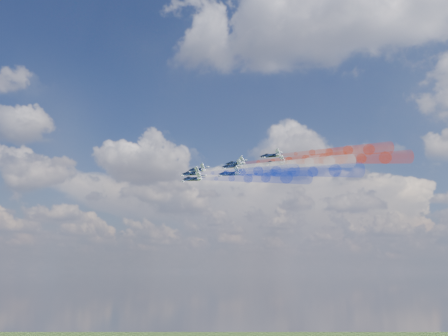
% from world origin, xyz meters
% --- Properties ---
extents(jet_lead, '(14.11, 13.51, 7.17)m').
position_xyz_m(jet_lead, '(-5.24, 4.73, 154.53)').
color(jet_lead, black).
extents(trail_lead, '(38.55, 25.85, 10.48)m').
position_xyz_m(trail_lead, '(17.10, -8.57, 150.95)').
color(trail_lead, white).
extents(jet_inner_left, '(14.11, 13.51, 7.17)m').
position_xyz_m(jet_inner_left, '(-1.85, -7.49, 150.65)').
color(jet_inner_left, black).
extents(trail_inner_left, '(38.55, 25.85, 10.48)m').
position_xyz_m(trail_inner_left, '(20.49, -20.78, 147.07)').
color(trail_inner_left, '#172FC7').
extents(jet_inner_right, '(14.11, 13.51, 7.17)m').
position_xyz_m(jet_inner_right, '(8.81, 6.47, 156.27)').
color(jet_inner_right, black).
extents(trail_inner_right, '(38.55, 25.85, 10.48)m').
position_xyz_m(trail_inner_right, '(31.15, -6.83, 152.69)').
color(trail_inner_right, red).
extents(jet_outer_left, '(14.11, 13.51, 7.17)m').
position_xyz_m(jet_outer_left, '(3.35, -17.77, 146.69)').
color(jet_outer_left, black).
extents(trail_outer_left, '(38.55, 25.85, 10.48)m').
position_xyz_m(trail_outer_left, '(25.69, -31.06, 143.11)').
color(trail_outer_left, '#172FC7').
extents(jet_center_third, '(14.11, 13.51, 7.17)m').
position_xyz_m(jet_center_third, '(12.20, -6.11, 152.31)').
color(jet_center_third, black).
extents(trail_center_third, '(38.55, 25.85, 10.48)m').
position_xyz_m(trail_center_third, '(34.54, -19.40, 148.72)').
color(trail_center_third, white).
extents(jet_outer_right, '(14.11, 13.51, 7.17)m').
position_xyz_m(jet_outer_right, '(21.17, 8.46, 158.40)').
color(jet_outer_right, black).
extents(trail_outer_right, '(38.55, 25.85, 10.48)m').
position_xyz_m(trail_outer_right, '(43.51, -4.84, 154.82)').
color(trail_outer_right, red).
extents(jet_rear_left, '(14.11, 13.51, 7.17)m').
position_xyz_m(jet_rear_left, '(15.20, -16.97, 147.63)').
color(jet_rear_left, black).
extents(trail_rear_left, '(38.55, 25.85, 10.48)m').
position_xyz_m(trail_rear_left, '(37.54, -30.27, 144.05)').
color(trail_rear_left, '#172FC7').
extents(jet_rear_right, '(14.11, 13.51, 7.17)m').
position_xyz_m(jet_rear_right, '(25.93, -4.34, 152.65)').
color(jet_rear_right, black).
extents(trail_rear_right, '(38.55, 25.85, 10.48)m').
position_xyz_m(trail_rear_right, '(48.27, -17.64, 149.07)').
color(trail_rear_right, red).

